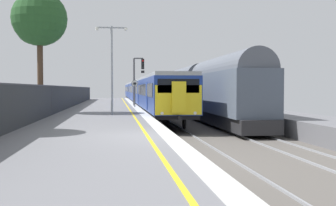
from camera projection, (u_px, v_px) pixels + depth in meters
name	position (u px, v px, depth m)	size (l,w,h in m)	color
ground	(230.00, 152.00, 14.25)	(17.40, 110.00, 1.21)	slate
commuter_train_at_platform	(141.00, 92.00, 54.02)	(2.83, 64.48, 3.81)	navy
freight_train_adjacent_track	(187.00, 89.00, 41.71)	(2.60, 43.27, 4.87)	#232326
signal_gantry	(137.00, 76.00, 38.34)	(1.10, 0.24, 4.67)	#47474C
speed_limit_sign	(135.00, 90.00, 35.02)	(0.59, 0.08, 2.41)	#59595B
platform_lamp_mid	(112.00, 63.00, 24.86)	(2.00, 0.20, 5.60)	#93999E
background_tree_left	(38.00, 21.00, 27.37)	(3.79, 3.79, 8.41)	#473323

